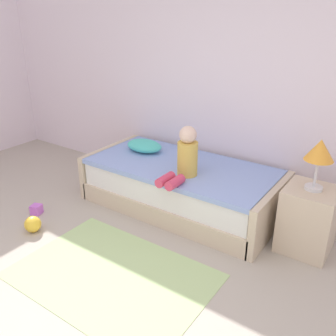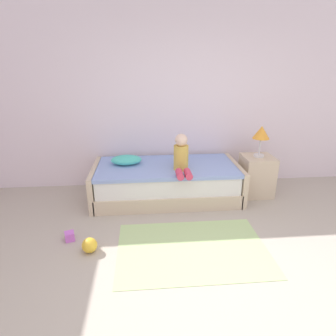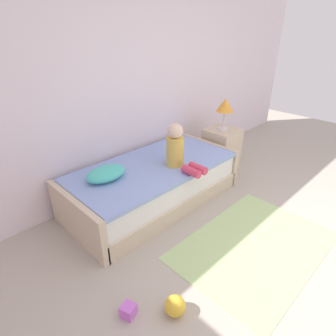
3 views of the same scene
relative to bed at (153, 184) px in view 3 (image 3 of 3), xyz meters
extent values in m
plane|color=#B2A899|center=(0.30, -2.00, -0.25)|extent=(9.20, 9.20, 0.00)
cube|color=white|center=(0.30, 0.60, 1.20)|extent=(7.20, 0.10, 2.90)
cube|color=beige|center=(0.00, 0.00, -0.15)|extent=(2.00, 1.00, 0.20)
cube|color=white|center=(0.00, 0.00, 0.08)|extent=(1.94, 0.94, 0.25)
cube|color=#8CA5E0|center=(0.00, 0.00, 0.23)|extent=(1.98, 0.98, 0.05)
cube|color=beige|center=(-1.02, 0.00, 0.00)|extent=(0.07, 1.00, 0.50)
cube|color=beige|center=(1.02, 0.00, 0.00)|extent=(0.07, 1.00, 0.50)
cube|color=beige|center=(1.35, -0.02, 0.05)|extent=(0.44, 0.44, 0.60)
cylinder|color=silver|center=(1.35, -0.02, 0.37)|extent=(0.15, 0.15, 0.03)
cylinder|color=silver|center=(1.35, -0.02, 0.50)|extent=(0.02, 0.02, 0.24)
cone|color=#F29E33|center=(1.35, -0.02, 0.71)|extent=(0.24, 0.24, 0.18)
cylinder|color=gold|center=(0.18, -0.18, 0.42)|extent=(0.20, 0.20, 0.34)
sphere|color=beige|center=(0.18, -0.18, 0.67)|extent=(0.17, 0.17, 0.17)
cylinder|color=#D83F60|center=(0.13, -0.48, 0.30)|extent=(0.09, 0.22, 0.09)
cylinder|color=#D83F60|center=(0.24, -0.48, 0.30)|extent=(0.09, 0.22, 0.09)
ellipsoid|color=#4CCCBC|center=(-0.57, 0.10, 0.32)|extent=(0.44, 0.30, 0.13)
sphere|color=yellow|center=(-0.92, -1.25, -0.17)|extent=(0.16, 0.16, 0.16)
cube|color=#B2D189|center=(0.17, -1.30, -0.24)|extent=(1.60, 1.10, 0.01)
cube|color=#CC66D8|center=(-1.18, -1.02, -0.20)|extent=(0.13, 0.13, 0.10)
camera|label=1|loc=(1.92, -3.04, 1.77)|focal=39.30mm
camera|label=2|loc=(-0.32, -3.86, 1.64)|focal=30.62mm
camera|label=3|loc=(-1.95, -2.22, 1.74)|focal=30.26mm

